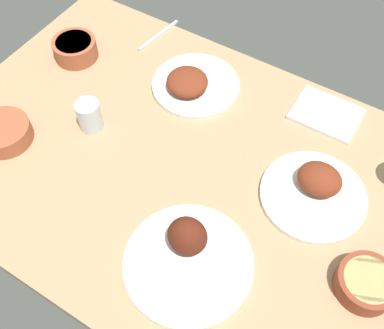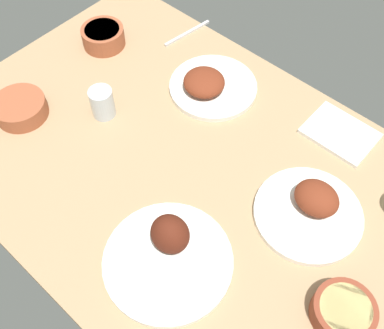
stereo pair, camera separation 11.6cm
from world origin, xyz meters
TOP-DOWN VIEW (x-y plane):
  - dining_table at (0.00, 0.00)cm, footprint 140.00×90.00cm
  - plate_far_side at (-14.71, 23.91)cm, footprint 25.42×25.42cm
  - plate_near_viewer at (12.17, -21.38)cm, footprint 29.30×29.30cm
  - plate_center_main at (29.54, 9.38)cm, footprint 26.01×26.01cm
  - bowl_pasta at (48.07, -7.00)cm, footprint 13.10×13.10cm
  - bowl_cream at (-52.24, 17.04)cm, footprint 13.11×13.11cm
  - bowl_soup at (-47.57, -17.75)cm, footprint 14.48×14.48cm
  - water_tumbler at (-30.78, -2.28)cm, footprint 6.47×6.47cm
  - folded_napkin at (22.29, 34.94)cm, footprint 18.11×13.99cm
  - fork_loose at (-36.01, 37.95)cm, footprint 3.46×18.01cm

SIDE VIEW (x-z plane):
  - dining_table at x=0.00cm, z-range 0.00..4.00cm
  - fork_loose at x=-36.01cm, z-range 4.00..4.80cm
  - folded_napkin at x=22.29cm, z-range 4.00..5.20cm
  - plate_far_side at x=-14.71cm, z-range 2.80..9.51cm
  - plate_center_main at x=29.54cm, z-range 2.31..10.24cm
  - plate_near_viewer at x=12.17cm, z-range 1.23..11.86cm
  - bowl_soup at x=-47.57cm, z-range 4.24..9.22cm
  - bowl_pasta at x=48.07cm, z-range 4.24..9.30cm
  - bowl_cream at x=-52.24cm, z-range 4.25..10.16cm
  - water_tumbler at x=-30.78cm, z-range 4.00..12.70cm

